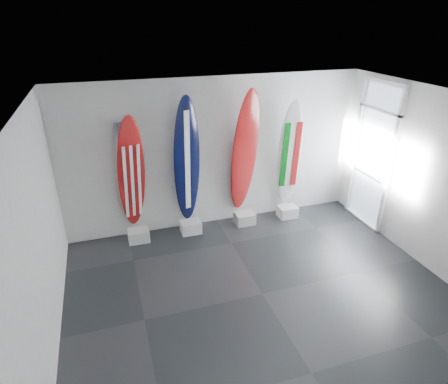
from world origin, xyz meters
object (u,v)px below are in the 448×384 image
object	(u,v)px
surfboard_italy	(290,155)
surfboard_navy	(187,161)
surfboard_usa	(131,174)
surfboard_swiss	(245,153)

from	to	relation	value
surfboard_italy	surfboard_navy	bearing A→B (deg)	-175.12
surfboard_usa	surfboard_navy	size ratio (longest dim) A/B	0.91
surfboard_usa	surfboard_italy	size ratio (longest dim) A/B	0.99
surfboard_usa	surfboard_navy	world-z (taller)	surfboard_navy
surfboard_usa	surfboard_navy	xyz separation A→B (m)	(1.04, 0.00, 0.13)
surfboard_usa	surfboard_italy	world-z (taller)	surfboard_italy
surfboard_swiss	surfboard_usa	bearing A→B (deg)	166.49
surfboard_navy	surfboard_italy	xyz separation A→B (m)	(2.15, 0.00, -0.11)
surfboard_navy	surfboard_swiss	xyz separation A→B (m)	(1.16, 0.00, 0.04)
surfboard_swiss	surfboard_italy	size ratio (longest dim) A/B	1.13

